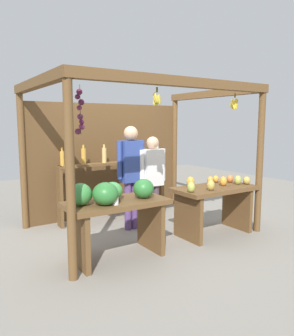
{
  "coord_description": "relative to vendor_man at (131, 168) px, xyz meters",
  "views": [
    {
      "loc": [
        -2.68,
        -4.34,
        1.67
      ],
      "look_at": [
        0.0,
        -0.21,
        1.01
      ],
      "focal_mm": 35.64,
      "sensor_mm": 36.0,
      "label": 1
    }
  ],
  "objects": [
    {
      "name": "ground_plane",
      "position": [
        0.1,
        -0.09,
        -0.98
      ],
      "size": [
        12.0,
        12.0,
        0.0
      ],
      "primitive_type": "plane",
      "color": "gray",
      "rests_on": "ground"
    },
    {
      "name": "market_stall",
      "position": [
        0.1,
        0.38,
        0.35
      ],
      "size": [
        3.12,
        2.23,
        2.24
      ],
      "color": "brown",
      "rests_on": "ground"
    },
    {
      "name": "fruit_counter_left",
      "position": [
        -0.77,
        -0.9,
        -0.31
      ],
      "size": [
        1.26,
        0.64,
        1.0
      ],
      "color": "brown",
      "rests_on": "ground"
    },
    {
      "name": "fruit_counter_right",
      "position": [
        0.93,
        -0.88,
        -0.42
      ],
      "size": [
        1.27,
        0.64,
        0.89
      ],
      "color": "brown",
      "rests_on": "ground"
    },
    {
      "name": "bottle_shelf_unit",
      "position": [
        0.07,
        0.7,
        -0.18
      ],
      "size": [
        2.0,
        0.22,
        1.35
      ],
      "color": "brown",
      "rests_on": "ground"
    },
    {
      "name": "vendor_man",
      "position": [
        0.0,
        0.0,
        0.0
      ],
      "size": [
        0.48,
        0.22,
        1.63
      ],
      "rotation": [
        0.0,
        0.0,
        -0.17
      ],
      "color": "#573C74",
      "rests_on": "ground"
    },
    {
      "name": "vendor_woman",
      "position": [
        0.34,
        -0.09,
        -0.11
      ],
      "size": [
        0.48,
        0.2,
        1.46
      ],
      "rotation": [
        0.0,
        0.0,
        -0.06
      ],
      "color": "#4F3D49",
      "rests_on": "ground"
    }
  ]
}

